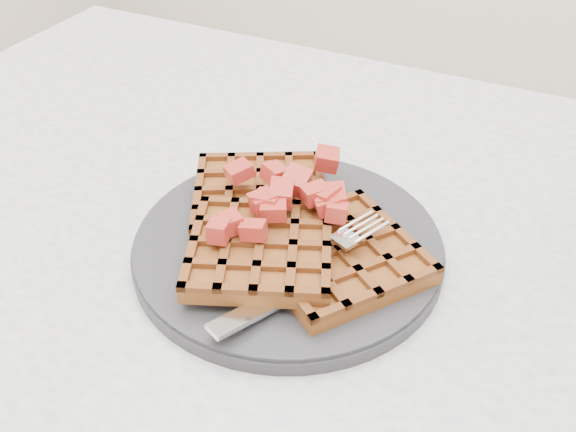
{
  "coord_description": "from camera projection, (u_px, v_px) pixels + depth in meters",
  "views": [
    {
      "loc": [
        0.12,
        -0.38,
        1.12
      ],
      "look_at": [
        -0.06,
        -0.0,
        0.79
      ],
      "focal_mm": 40.0,
      "sensor_mm": 36.0,
      "label": 1
    }
  ],
  "objects": [
    {
      "name": "plate",
      "position": [
        288.0,
        245.0,
        0.55
      ],
      "size": [
        0.26,
        0.26,
        0.02
      ],
      "primitive_type": "cylinder",
      "color": "#242427",
      "rests_on": "table"
    },
    {
      "name": "table",
      "position": [
        347.0,
        359.0,
        0.61
      ],
      "size": [
        1.2,
        0.8,
        0.75
      ],
      "color": "silver",
      "rests_on": "ground"
    },
    {
      "name": "fork",
      "position": [
        314.0,
        275.0,
        0.5
      ],
      "size": [
        0.09,
        0.17,
        0.02
      ],
      "primitive_type": null,
      "rotation": [
        0.0,
        0.0,
        -0.41
      ],
      "color": "silver",
      "rests_on": "plate"
    },
    {
      "name": "strawberry_pile",
      "position": [
        288.0,
        202.0,
        0.52
      ],
      "size": [
        0.15,
        0.15,
        0.02
      ],
      "primitive_type": null,
      "color": "maroon",
      "rests_on": "waffles"
    },
    {
      "name": "waffles",
      "position": [
        286.0,
        231.0,
        0.53
      ],
      "size": [
        0.26,
        0.23,
        0.03
      ],
      "color": "brown",
      "rests_on": "plate"
    }
  ]
}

